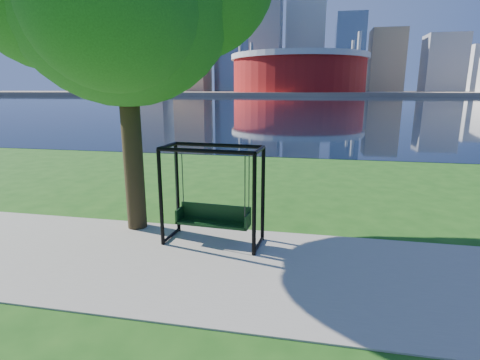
# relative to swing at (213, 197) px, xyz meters

# --- Properties ---
(ground) EXTENTS (900.00, 900.00, 0.00)m
(ground) POSITION_rel_swing_xyz_m (0.60, -0.63, -1.08)
(ground) COLOR #1E5114
(ground) RESTS_ON ground
(path) EXTENTS (120.00, 4.00, 0.03)m
(path) POSITION_rel_swing_xyz_m (0.60, -1.13, -1.07)
(path) COLOR #9E937F
(path) RESTS_ON ground
(river) EXTENTS (900.00, 180.00, 0.02)m
(river) POSITION_rel_swing_xyz_m (0.60, 101.37, -1.07)
(river) COLOR black
(river) RESTS_ON ground
(far_bank) EXTENTS (900.00, 228.00, 2.00)m
(far_bank) POSITION_rel_swing_xyz_m (0.60, 305.37, -0.08)
(far_bank) COLOR #937F60
(far_bank) RESTS_ON ground
(stadium) EXTENTS (83.00, 83.00, 32.00)m
(stadium) POSITION_rel_swing_xyz_m (-9.40, 234.37, 13.15)
(stadium) COLOR maroon
(stadium) RESTS_ON far_bank
(skyline) EXTENTS (392.00, 66.00, 96.50)m
(skyline) POSITION_rel_swing_xyz_m (-3.67, 318.77, 34.81)
(skyline) COLOR gray
(skyline) RESTS_ON far_bank
(swing) EXTENTS (2.25, 1.10, 2.24)m
(swing) POSITION_rel_swing_xyz_m (0.00, 0.00, 0.00)
(swing) COLOR black
(swing) RESTS_ON ground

